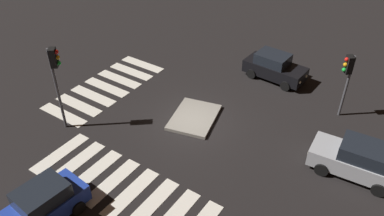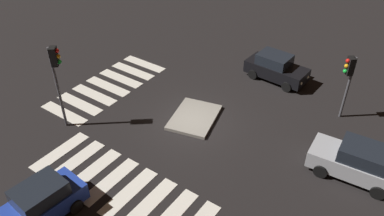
{
  "view_description": "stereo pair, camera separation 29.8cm",
  "coord_description": "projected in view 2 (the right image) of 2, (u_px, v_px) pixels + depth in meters",
  "views": [
    {
      "loc": [
        13.76,
        9.29,
        13.01
      ],
      "look_at": [
        0.0,
        0.0,
        1.0
      ],
      "focal_mm": 36.18,
      "sensor_mm": 36.0,
      "label": 1
    },
    {
      "loc": [
        13.59,
        9.53,
        13.01
      ],
      "look_at": [
        0.0,
        0.0,
        1.0
      ],
      "focal_mm": 36.18,
      "sensor_mm": 36.0,
      "label": 2
    }
  ],
  "objects": [
    {
      "name": "ground_plane",
      "position": [
        192.0,
        123.0,
        21.07
      ],
      "size": [
        80.0,
        80.0,
        0.0
      ],
      "primitive_type": "plane",
      "color": "black"
    },
    {
      "name": "traffic_island",
      "position": [
        194.0,
        117.0,
        21.33
      ],
      "size": [
        3.49,
        2.93,
        0.18
      ],
      "color": "gray",
      "rests_on": "ground"
    },
    {
      "name": "car_black",
      "position": [
        276.0,
        68.0,
        24.28
      ],
      "size": [
        2.02,
        3.97,
        1.69
      ],
      "rotation": [
        0.0,
        0.0,
        1.51
      ],
      "color": "black",
      "rests_on": "ground"
    },
    {
      "name": "car_blue",
      "position": [
        38.0,
        204.0,
        15.46
      ],
      "size": [
        3.96,
        2.08,
        1.67
      ],
      "rotation": [
        0.0,
        0.0,
        -0.09
      ],
      "color": "#1E389E",
      "rests_on": "ground"
    },
    {
      "name": "car_silver",
      "position": [
        357.0,
        162.0,
        17.38
      ],
      "size": [
        2.12,
        4.14,
        1.76
      ],
      "rotation": [
        0.0,
        0.0,
        -1.5
      ],
      "color": "#9EA0A5",
      "rests_on": "ground"
    },
    {
      "name": "traffic_light_east",
      "position": [
        56.0,
        68.0,
        18.85
      ],
      "size": [
        0.54,
        0.53,
        4.67
      ],
      "rotation": [
        0.0,
        0.0,
        2.21
      ],
      "color": "#47474C",
      "rests_on": "ground"
    },
    {
      "name": "traffic_light_west",
      "position": [
        349.0,
        73.0,
        19.89
      ],
      "size": [
        0.54,
        0.53,
        3.71
      ],
      "rotation": [
        0.0,
        0.0,
        -0.89
      ],
      "color": "#47474C",
      "rests_on": "ground"
    },
    {
      "name": "crosswalk_near",
      "position": [
        108.0,
        86.0,
        24.04
      ],
      "size": [
        7.6,
        3.2,
        0.02
      ],
      "color": "silver",
      "rests_on": "ground"
    },
    {
      "name": "crosswalk_side",
      "position": [
        119.0,
        187.0,
        17.3
      ],
      "size": [
        3.2,
        8.75,
        0.02
      ],
      "color": "silver",
      "rests_on": "ground"
    }
  ]
}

